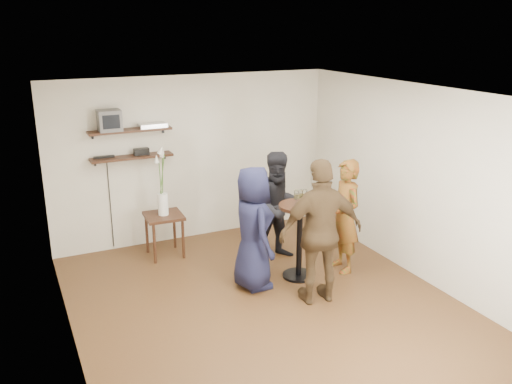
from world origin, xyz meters
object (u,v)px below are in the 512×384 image
Objects in this scene: crt_monitor at (109,120)px; dvd_deck at (152,125)px; drinks_table at (300,231)px; person_navy at (253,228)px; person_plaid at (345,216)px; person_dark at (279,206)px; radio at (141,152)px; person_brown at (321,232)px; side_table at (164,221)px.

dvd_deck is (0.62, 0.00, -0.12)m from crt_monitor.
drinks_table is 0.70m from person_navy.
dvd_deck is 3.10m from person_plaid.
crt_monitor is 0.31× the size of drinks_table.
radio is at bearing 147.06° from person_dark.
person_navy is at bearing -133.99° from person_dark.
crt_monitor is at bearing 153.16° from person_dark.
crt_monitor reaches higher than person_brown.
dvd_deck is 2.31m from person_navy.
radio is 0.12× the size of person_brown.
person_plaid is (2.13, -1.54, 0.26)m from side_table.
person_navy is (1.37, -1.91, -1.20)m from crt_monitor.
person_brown is at bearing -53.14° from crt_monitor.
side_table is at bearing -93.27° from dvd_deck.
person_dark is at bearing -36.93° from radio.
person_navy reaches higher than person_plaid.
person_brown is at bearing -57.84° from side_table.
side_table is (0.16, -0.45, -0.98)m from radio.
crt_monitor is at bearing 136.69° from drinks_table.
person_brown is (1.95, -2.60, -1.10)m from crt_monitor.
crt_monitor reaches higher than person_dark.
person_navy reaches higher than radio.
radio reaches higher than drinks_table.
person_plaid is 0.98× the size of person_navy.
person_dark is at bearing -88.02° from person_brown.
person_plaid is 0.97m from person_dark.
person_dark reaches higher than drinks_table.
dvd_deck is at bearing 23.32° from person_navy.
side_table is 0.35× the size of person_brown.
person_brown is (1.36, -2.16, 0.37)m from side_table.
side_table is 0.40× the size of person_plaid.
crt_monitor is 3.12m from drinks_table.
drinks_table is 0.65× the size of person_dark.
person_dark is 0.98m from person_navy.
drinks_table is at bearing -90.00° from person_dark.
person_navy is (0.75, -1.91, -1.08)m from dvd_deck.
person_dark is at bearing 86.02° from drinks_table.
radio is at bearing -125.89° from person_plaid.
person_plaid is 0.99× the size of person_dark.
side_table is 2.58m from person_brown.
side_table is at bearing -36.83° from crt_monitor.
dvd_deck reaches higher than person_dark.
radio is 3.08m from person_brown.
dvd_deck is 0.62× the size of side_table.
side_table is (0.59, -0.45, -1.48)m from crt_monitor.
person_brown is at bearing -62.91° from dvd_deck.
crt_monitor is 3.44m from person_brown.
drinks_table is (2.05, -1.93, -1.35)m from crt_monitor.
side_table is at bearing -69.87° from radio.
person_plaid is (0.68, -0.06, 0.13)m from drinks_table.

